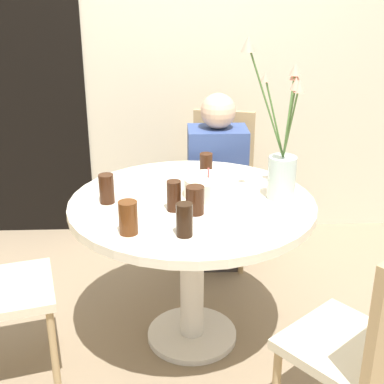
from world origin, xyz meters
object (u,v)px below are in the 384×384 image
(birthday_cake, at_px, (208,187))
(flower_vase, at_px, (281,157))
(chair_left_flank, at_px, (221,177))
(chair_far_back, at_px, (369,338))
(side_plate, at_px, (158,181))
(drink_glass_1, at_px, (174,196))
(drink_glass_3, at_px, (107,189))
(person_woman, at_px, (217,188))
(drink_glass_2, at_px, (206,165))
(drink_glass_0, at_px, (184,220))
(drink_glass_5, at_px, (128,218))
(drink_glass_4, at_px, (195,200))

(birthday_cake, distance_m, flower_vase, 0.35)
(chair_left_flank, bearing_deg, chair_far_back, -63.53)
(side_plate, height_order, drink_glass_1, drink_glass_1)
(drink_glass_3, height_order, person_woman, person_woman)
(chair_far_back, bearing_deg, flower_vase, -114.53)
(drink_glass_2, bearing_deg, drink_glass_1, -111.82)
(birthday_cake, xyz_separation_m, flower_vase, (0.32, -0.04, 0.15))
(chair_far_back, bearing_deg, chair_left_flank, -116.47)
(birthday_cake, height_order, drink_glass_0, birthday_cake)
(drink_glass_5, bearing_deg, drink_glass_4, 33.78)
(chair_far_back, bearing_deg, birthday_cake, -95.50)
(side_plate, relative_size, drink_glass_4, 1.65)
(side_plate, height_order, person_woman, person_woman)
(drink_glass_1, relative_size, drink_glass_4, 1.10)
(side_plate, relative_size, drink_glass_5, 1.49)
(person_woman, bearing_deg, drink_glass_3, -126.52)
(flower_vase, distance_m, person_woman, 0.88)
(chair_far_back, bearing_deg, drink_glass_5, -64.26)
(drink_glass_1, distance_m, person_woman, 0.93)
(drink_glass_0, height_order, drink_glass_2, drink_glass_0)
(chair_far_back, distance_m, side_plate, 1.22)
(drink_glass_1, bearing_deg, drink_glass_0, -81.09)
(drink_glass_0, height_order, drink_glass_5, same)
(drink_glass_4, relative_size, drink_glass_5, 0.90)
(drink_glass_5, bearing_deg, flower_vase, 26.46)
(chair_left_flank, xyz_separation_m, birthday_cake, (-0.14, -0.85, 0.27))
(drink_glass_0, height_order, person_woman, person_woman)
(drink_glass_3, height_order, drink_glass_5, drink_glass_5)
(side_plate, bearing_deg, drink_glass_2, 15.70)
(drink_glass_3, bearing_deg, drink_glass_1, -17.84)
(drink_glass_1, bearing_deg, drink_glass_2, 68.18)
(drink_glass_0, height_order, drink_glass_3, drink_glass_0)
(side_plate, xyz_separation_m, drink_glass_2, (0.24, 0.07, 0.05))
(side_plate, distance_m, drink_glass_3, 0.34)
(chair_far_back, relative_size, side_plate, 4.59)
(drink_glass_1, relative_size, drink_glass_3, 1.01)
(drink_glass_4, bearing_deg, chair_far_back, -44.62)
(drink_glass_2, bearing_deg, side_plate, -164.30)
(person_woman, bearing_deg, drink_glass_2, -102.33)
(drink_glass_0, distance_m, drink_glass_2, 0.66)
(birthday_cake, relative_size, drink_glass_0, 1.66)
(flower_vase, bearing_deg, drink_glass_0, -140.91)
(flower_vase, relative_size, drink_glass_2, 5.98)
(side_plate, relative_size, drink_glass_1, 1.49)
(chair_left_flank, distance_m, drink_glass_3, 1.12)
(drink_glass_3, bearing_deg, birthday_cake, 6.96)
(drink_glass_1, height_order, drink_glass_3, drink_glass_1)
(chair_left_flank, relative_size, drink_glass_1, 6.85)
(flower_vase, bearing_deg, drink_glass_2, 136.11)
(birthday_cake, height_order, drink_glass_2, birthday_cake)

